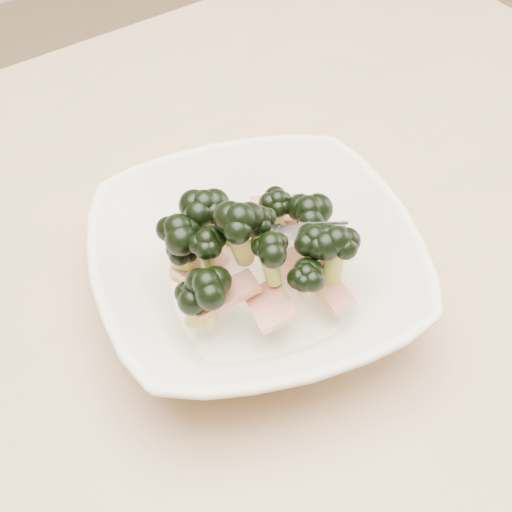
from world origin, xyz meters
TOP-DOWN VIEW (x-y plane):
  - dining_table at (0.00, 0.00)m, footprint 1.20×0.80m
  - broccoli_dish at (0.03, -0.07)m, footprint 0.34×0.34m

SIDE VIEW (x-z plane):
  - dining_table at x=0.00m, z-range 0.28..1.03m
  - broccoli_dish at x=0.03m, z-range 0.73..0.85m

